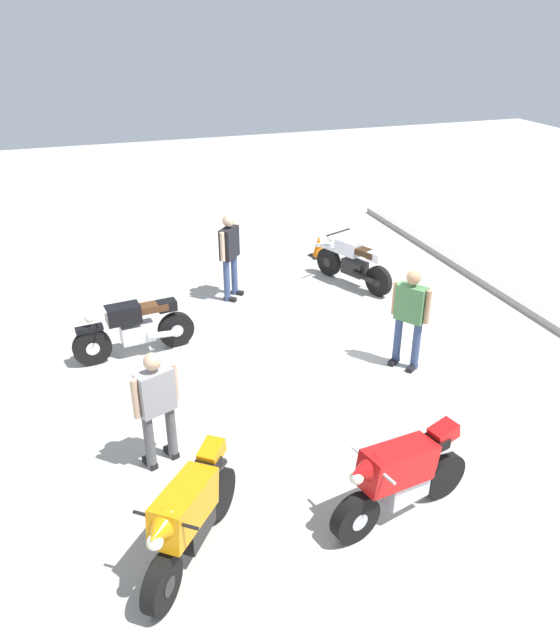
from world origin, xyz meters
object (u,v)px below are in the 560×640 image
Objects in this scene: motorcycle_silver_cruiser at (353,262)px; person_in_green_shirt at (410,313)px; motorcycle_black_cruiser at (135,328)px; traffic_cone at (319,246)px; motorcycle_orange_sportbike at (190,515)px; person_in_gray_shirt at (157,403)px; person_in_black_shirt at (230,251)px; motorcycle_red_sportbike at (402,475)px.

motorcycle_silver_cruiser is 1.15× the size of person_in_green_shirt.
traffic_cone is at bearing -151.90° from motorcycle_black_cruiser.
person_in_gray_shirt is (-1.65, -0.07, 0.35)m from motorcycle_orange_sportbike.
motorcycle_black_cruiser is 1.18× the size of person_in_black_shirt.
motorcycle_red_sportbike reaches higher than motorcycle_black_cruiser.
person_in_green_shirt is at bearing 149.71° from motorcycle_black_cruiser.
motorcycle_silver_cruiser is 0.95× the size of motorcycle_black_cruiser.
motorcycle_orange_sportbike is at bearing -67.21° from person_in_black_shirt.
person_in_black_shirt is 5.19m from person_in_gray_shirt.
person_in_black_shirt is at bearing -58.63° from traffic_cone.
motorcycle_red_sportbike reaches higher than traffic_cone.
motorcycle_orange_sportbike is 4.61m from motorcycle_black_cruiser.
person_in_green_shirt reaches higher than motorcycle_silver_cruiser.
person_in_green_shirt is at bearing -96.86° from person_in_gray_shirt.
motorcycle_silver_cruiser is 1.83m from traffic_cone.
motorcycle_black_cruiser is at bearing -57.24° from person_in_green_shirt.
person_in_black_shirt is at bearing -46.73° from person_in_gray_shirt.
motorcycle_black_cruiser is 1.25× the size of person_in_gray_shirt.
person_in_gray_shirt reaches higher than motorcycle_orange_sportbike.
motorcycle_black_cruiser is at bearing -99.59° from person_in_black_shirt.
person_in_gray_shirt is at bearing -18.83° from person_in_green_shirt.
motorcycle_red_sportbike is 1.13× the size of person_in_green_shirt.
motorcycle_silver_cruiser is (-6.32, 2.33, -0.07)m from motorcycle_red_sportbike.
motorcycle_orange_sportbike is at bearing -18.52° from motorcycle_red_sportbike.
motorcycle_red_sportbike is 8.44m from traffic_cone.
motorcycle_red_sportbike is 1.16× the size of person_in_gray_shirt.
person_in_black_shirt is 3.12m from traffic_cone.
motorcycle_orange_sportbike and motorcycle_red_sportbike have the same top height.
person_in_black_shirt is at bearing -101.36° from motorcycle_red_sportbike.
motorcycle_red_sportbike is 6.57m from person_in_black_shirt.
motorcycle_black_cruiser is (-4.79, -2.46, -0.07)m from motorcycle_red_sportbike.
motorcycle_red_sportbike is at bearing -46.13° from person_in_black_shirt.
person_in_black_shirt is at bearing 62.66° from motorcycle_silver_cruiser.
motorcycle_red_sportbike is 0.98× the size of motorcycle_silver_cruiser.
person_in_black_shirt is 4.13m from person_in_green_shirt.
traffic_cone is (-3.33, 4.72, -0.26)m from motorcycle_black_cruiser.
motorcycle_silver_cruiser is 3.73× the size of traffic_cone.
traffic_cone is (-8.12, 2.26, -0.33)m from motorcycle_red_sportbike.
person_in_black_shirt is at bearing -93.78° from person_in_green_shirt.
person_in_black_shirt is at bearing -147.70° from motorcycle_black_cruiser.
motorcycle_orange_sportbike is at bearing -30.52° from traffic_cone.
person_in_gray_shirt is (-1.83, -2.49, 0.35)m from motorcycle_red_sportbike.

